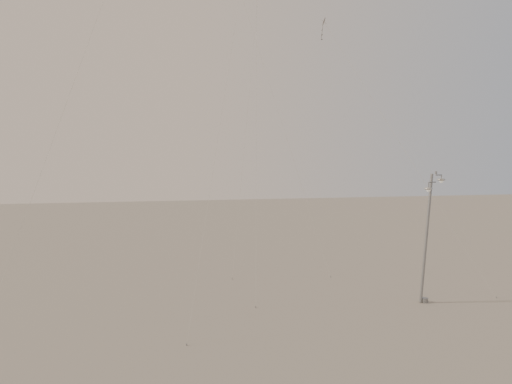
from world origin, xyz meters
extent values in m
plane|color=gray|center=(0.00, 0.00, 0.00)|extent=(160.00, 160.00, 0.00)
cylinder|color=gray|center=(8.78, 3.38, 0.15)|extent=(0.44, 0.44, 0.30)
cylinder|color=gray|center=(8.78, 3.38, 4.20)|extent=(0.76, 0.18, 8.40)
cylinder|color=gray|center=(9.36, 3.38, 8.46)|extent=(0.14, 0.14, 0.18)
cylinder|color=gray|center=(9.60, 3.44, 8.31)|extent=(0.50, 0.20, 0.07)
cylinder|color=gray|center=(9.84, 3.51, 8.16)|extent=(0.06, 0.06, 0.30)
ellipsoid|color=#B0B0AB|center=(9.84, 3.51, 8.01)|extent=(0.52, 0.52, 0.18)
cylinder|color=gray|center=(9.07, 3.31, 7.86)|extent=(0.60, 0.20, 0.07)
cylinder|color=gray|center=(8.78, 3.25, 7.66)|extent=(0.06, 0.06, 0.40)
ellipsoid|color=#B0B0AB|center=(8.78, 3.25, 7.46)|extent=(0.52, 0.52, 0.18)
cylinder|color=beige|center=(-12.78, 7.62, 15.06)|extent=(9.76, 7.55, 30.03)
cylinder|color=beige|center=(-1.16, 9.35, 14.90)|extent=(2.15, 9.54, 29.71)
cylinder|color=gray|center=(-2.22, 4.59, 0.05)|extent=(0.06, 0.06, 0.10)
cylinder|color=beige|center=(0.30, 16.10, 21.02)|extent=(5.61, 8.23, 41.95)
cylinder|color=gray|center=(-2.49, 12.00, 0.05)|extent=(0.06, 0.06, 0.10)
cylinder|color=beige|center=(-4.52, 3.95, 11.42)|extent=(4.88, 9.40, 22.75)
cylinder|color=gray|center=(-6.95, -0.74, 0.05)|extent=(0.06, 0.06, 0.10)
cube|color=#2C2724|center=(4.20, 10.42, 19.46)|extent=(0.25, 0.69, 0.66)
cylinder|color=#2C2724|center=(4.06, 10.39, 18.63)|extent=(0.17, 0.06, 1.06)
cylinder|color=beige|center=(9.12, 6.83, 9.75)|extent=(9.84, 7.20, 19.41)
cylinder|color=gray|center=(14.03, 3.23, 0.05)|extent=(0.06, 0.06, 0.10)
cylinder|color=beige|center=(0.81, 14.98, 16.51)|extent=(8.76, 7.98, 32.92)
cylinder|color=gray|center=(5.19, 11.00, 0.05)|extent=(0.06, 0.06, 0.10)
camera|label=1|loc=(-8.72, -25.43, 9.60)|focal=35.00mm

